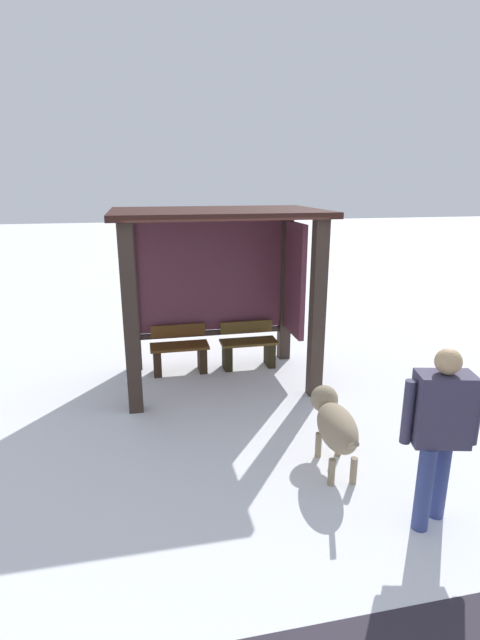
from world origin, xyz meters
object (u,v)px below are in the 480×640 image
Objects in this scene: bus_shelter at (223,262)px; dog at (334,423)px; bench_center_inside at (248,348)px; person_walking at (440,425)px; bench_left_inside at (180,353)px.

dog is (0.71, -2.68, -1.29)m from bus_shelter.
bus_shelter is 3.18× the size of bench_center_inside.
dog is (0.26, -2.93, 0.18)m from bench_center_inside.
bus_shelter is 3.97m from person_walking.
person_walking reaches higher than dog.
person_walking is 1.33× the size of dog.
bench_left_inside is at bearing 115.21° from dog.
person_walking reaches higher than bench_center_inside.
bus_shelter is at bearing 104.75° from dog.
bus_shelter is 3.06m from dog.
bench_left_inside is at bearing -179.98° from bench_center_inside.
bench_center_inside is (0.44, 0.25, -1.47)m from bus_shelter.
person_walking is at bearing -64.60° from bench_left_inside.
dog is at bearing -75.25° from bus_shelter.
person_walking is (0.75, -3.94, 0.65)m from bench_center_inside.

